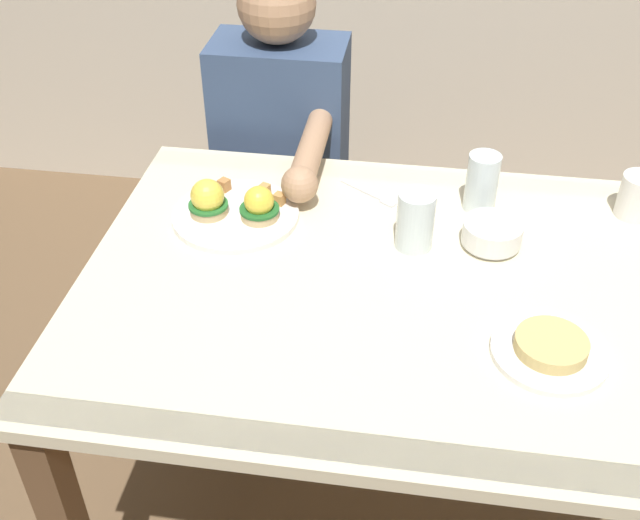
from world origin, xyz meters
TOP-DOWN VIEW (x-y plane):
  - ground_plane at (0.00, 0.00)m, footprint 6.00×6.00m
  - dining_table at (0.00, 0.00)m, footprint 1.20×0.90m
  - eggs_benedict_plate at (-0.35, 0.17)m, footprint 0.27×0.27m
  - fruit_bowl at (0.19, 0.15)m, footprint 0.12×0.12m
  - coffee_mug at (0.50, 0.31)m, footprint 0.11×0.08m
  - fork at (-0.07, 0.30)m, footprint 0.14×0.10m
  - water_glass_near at (0.03, 0.13)m, footprint 0.08×0.08m
  - water_glass_far at (0.17, 0.29)m, footprint 0.07×0.07m
  - side_plate at (0.28, -0.15)m, footprint 0.20×0.20m
  - diner_person at (-0.33, 0.60)m, footprint 0.34×0.54m

SIDE VIEW (x-z plane):
  - ground_plane at x=0.00m, z-range 0.00..0.00m
  - dining_table at x=0.00m, z-range 0.26..1.00m
  - diner_person at x=-0.33m, z-range 0.08..1.22m
  - fork at x=-0.07m, z-range 0.74..0.74m
  - side_plate at x=0.28m, z-range 0.74..0.77m
  - eggs_benedict_plate at x=-0.35m, z-range 0.72..0.81m
  - fruit_bowl at x=0.19m, z-range 0.74..0.80m
  - coffee_mug at x=0.50m, z-range 0.74..0.84m
  - water_glass_near at x=0.03m, z-range 0.73..0.85m
  - water_glass_far at x=0.17m, z-range 0.73..0.86m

